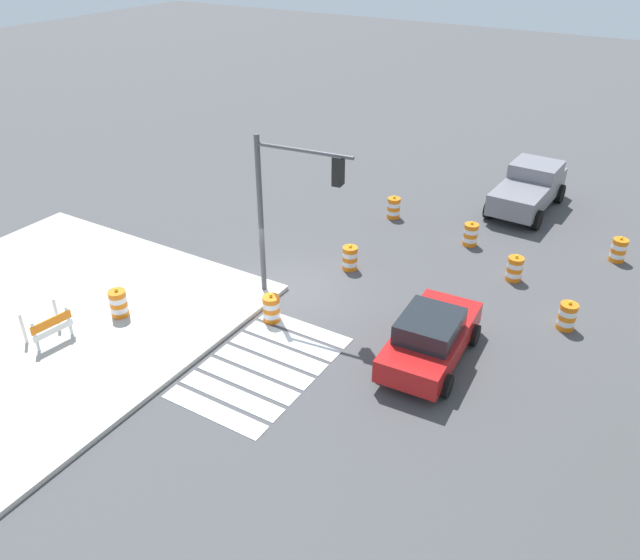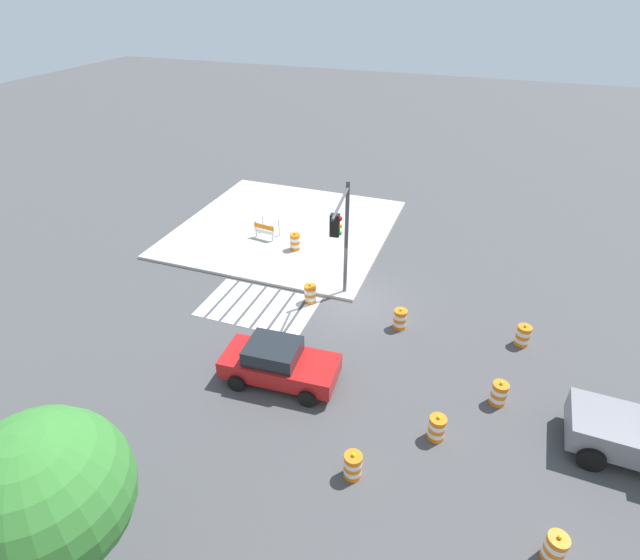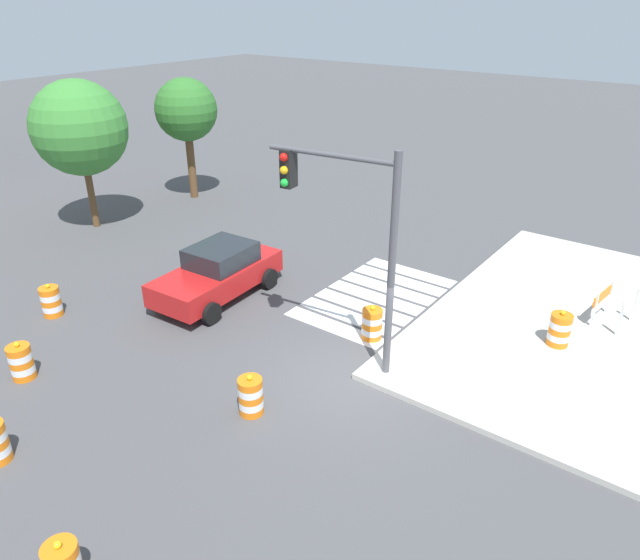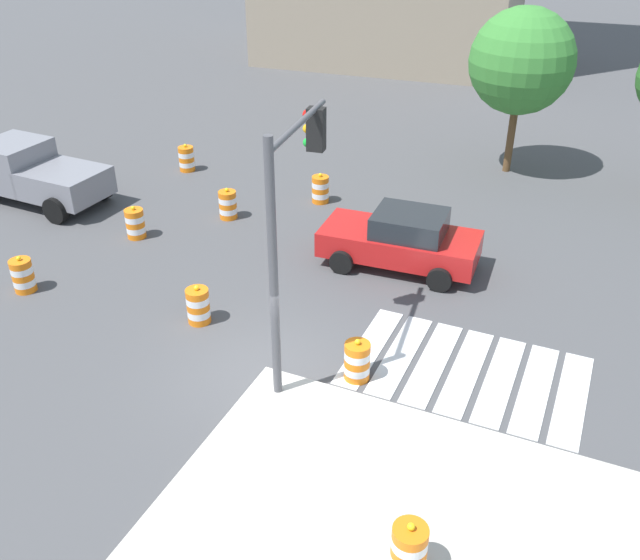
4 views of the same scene
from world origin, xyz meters
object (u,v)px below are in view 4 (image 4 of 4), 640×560
Objects in this scene: traffic_barrel_near_corner at (198,306)px; traffic_light_pole at (291,203)px; traffic_barrel_crosswalk_end at (135,223)px; traffic_barrel_far_curb at (357,361)px; traffic_barrel_lane_center at (228,205)px; traffic_barrel_median_near at (23,275)px; traffic_barrel_opposite_curb at (187,159)px; traffic_barrel_median_far at (320,189)px; sports_car at (402,239)px; street_tree_streetside_near at (522,61)px; traffic_barrel_on_sidewalk at (409,549)px; pickup_truck at (29,172)px.

traffic_light_pole reaches higher than traffic_barrel_near_corner.
traffic_barrel_far_curb is at bearing -23.05° from traffic_barrel_crosswalk_end.
traffic_barrel_lane_center is at bearing 113.58° from traffic_barrel_near_corner.
traffic_barrel_median_near is 1.00× the size of traffic_barrel_opposite_curb.
traffic_barrel_median_far is 5.68m from traffic_barrel_opposite_curb.
street_tree_streetside_near is at bearing 81.01° from sports_car.
traffic_barrel_on_sidewalk is at bearing -19.40° from traffic_barrel_median_near.
sports_car is 4.32× the size of traffic_barrel_median_far.
traffic_barrel_crosswalk_end is at bearing -132.49° from street_tree_streetside_near.
pickup_truck is 9.95m from traffic_barrel_near_corner.
traffic_barrel_median_far is 9.52m from traffic_light_pole.
traffic_barrel_opposite_curb is at bearing 139.86° from traffic_barrel_lane_center.
traffic_barrel_median_near is at bearing -48.46° from pickup_truck.
traffic_barrel_median_near is at bearing -125.86° from street_tree_streetside_near.
traffic_barrel_near_corner is at bearing -36.63° from traffic_barrel_crosswalk_end.
traffic_barrel_crosswalk_end is 3.80m from traffic_barrel_median_near.
traffic_barrel_on_sidewalk is (6.80, -4.75, 0.15)m from traffic_barrel_near_corner.
pickup_truck reaches higher than traffic_barrel_crosswalk_end.
traffic_barrel_median_far is 8.21m from street_tree_streetside_near.
street_tree_streetside_near is at bearing 23.79° from traffic_barrel_opposite_curb.
sports_car is 10.14m from traffic_barrel_opposite_curb.
traffic_barrel_crosswalk_end is 1.00× the size of traffic_barrel_opposite_curb.
traffic_barrel_median_near is 6.56m from traffic_barrel_lane_center.
traffic_barrel_on_sidewalk is (3.20, -9.41, -0.21)m from sports_car.
traffic_barrel_on_sidewalk is at bearing -71.22° from sports_car.
traffic_barrel_near_corner is 5.00m from traffic_barrel_median_near.
traffic_barrel_lane_center is at bearing 131.07° from traffic_light_pole.
traffic_light_pole is (-0.73, -5.25, 3.10)m from sports_car.
traffic_barrel_crosswalk_end is at bearing 143.37° from traffic_barrel_near_corner.
traffic_barrel_lane_center is at bearing -133.57° from street_tree_streetside_near.
sports_car is 10.07m from traffic_barrel_median_near.
traffic_barrel_far_curb is at bearing -6.59° from traffic_barrel_near_corner.
traffic_barrel_near_corner is at bearing -88.55° from traffic_barrel_median_far.
traffic_barrel_far_curb is (8.51, -3.62, 0.00)m from traffic_barrel_crosswalk_end.
traffic_barrel_near_corner and traffic_barrel_lane_center have the same top height.
traffic_barrel_far_curb is (13.39, -4.54, -0.52)m from pickup_truck.
traffic_barrel_near_corner and traffic_barrel_far_curb have the same top height.
street_tree_streetside_near reaches higher than traffic_barrel_on_sidewalk.
sports_car is 6.03m from traffic_barrel_lane_center.
sports_car reaches higher than traffic_barrel_near_corner.
street_tree_streetside_near is at bearing 47.51° from traffic_barrel_crosswalk_end.
traffic_barrel_opposite_curb is at bearing 138.92° from traffic_barrel_far_curb.
traffic_barrel_far_curb is 1.00× the size of traffic_barrel_on_sidewalk.
pickup_truck is 5.12× the size of traffic_barrel_opposite_curb.
traffic_barrel_median_far is (-3.80, 3.07, -0.36)m from sports_car.
traffic_barrel_crosswalk_end is at bearing -168.84° from sports_car.
pickup_truck is 5.42m from traffic_barrel_opposite_curb.
traffic_barrel_near_corner is 4.53m from traffic_light_pole.
traffic_barrel_median_far is 3.17m from traffic_barrel_lane_center.
traffic_barrel_near_corner is at bearing -127.68° from sports_car.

